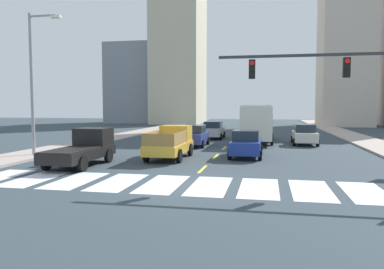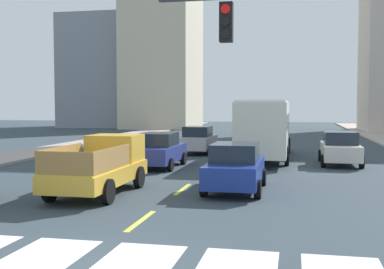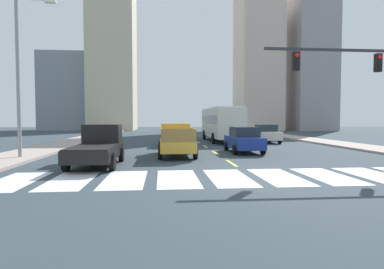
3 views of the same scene
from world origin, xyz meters
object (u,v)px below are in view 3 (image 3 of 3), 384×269
at_px(pickup_dark, 98,146).
at_px(sedan_near_left, 244,140).
at_px(sedan_far, 266,134).
at_px(streetlight_left, 21,69).
at_px(city_bus, 221,122).
at_px(sedan_mid, 174,136).
at_px(sedan_near_right, 176,132).
at_px(pickup_stakebed, 176,140).

bearing_deg(pickup_dark, sedan_near_left, 29.66).
distance_m(pickup_dark, sedan_far, 18.81).
height_order(sedan_near_left, streetlight_left, streetlight_left).
bearing_deg(sedan_near_left, sedan_far, 62.26).
bearing_deg(sedan_far, streetlight_left, -147.30).
height_order(sedan_far, streetlight_left, streetlight_left).
distance_m(city_bus, sedan_far, 4.56).
xyz_separation_m(pickup_dark, sedan_mid, (4.12, 10.68, -0.06)).
height_order(sedan_near_left, sedan_mid, same).
bearing_deg(sedan_near_right, sedan_far, -30.28).
xyz_separation_m(city_bus, sedan_far, (3.92, -2.05, -1.09)).
height_order(pickup_stakebed, pickup_dark, same).
bearing_deg(sedan_near_right, pickup_dark, -106.50).
bearing_deg(streetlight_left, sedan_near_left, 10.49).
xyz_separation_m(pickup_stakebed, sedan_near_right, (0.61, 14.39, -0.08)).
relative_size(city_bus, sedan_mid, 2.45).
height_order(pickup_stakebed, sedan_near_left, pickup_stakebed).
relative_size(pickup_dark, sedan_near_right, 1.18).
height_order(sedan_near_right, streetlight_left, streetlight_left).
relative_size(sedan_near_right, streetlight_left, 0.49).
bearing_deg(sedan_far, city_bus, 152.55).
distance_m(pickup_dark, city_bus, 18.14).
relative_size(sedan_mid, streetlight_left, 0.49).
distance_m(pickup_dark, sedan_mid, 11.45).
xyz_separation_m(pickup_stakebed, city_bus, (5.02, 12.00, 1.02)).
bearing_deg(pickup_dark, pickup_stakebed, 42.70).
bearing_deg(sedan_near_right, sedan_near_left, -75.50).
bearing_deg(sedan_near_left, sedan_near_right, 105.48).
xyz_separation_m(sedan_near_left, sedan_mid, (-4.46, 5.77, 0.00)).
height_order(city_bus, sedan_near_right, city_bus).
bearing_deg(streetlight_left, pickup_stakebed, 8.19).
height_order(pickup_stakebed, streetlight_left, streetlight_left).
xyz_separation_m(city_bus, sedan_mid, (-4.90, -5.03, -1.09)).
bearing_deg(city_bus, sedan_near_right, 151.16).
bearing_deg(city_bus, sedan_near_left, -92.71).
bearing_deg(sedan_near_left, city_bus, 86.41).
bearing_deg(sedan_mid, streetlight_left, -134.15).
height_order(sedan_far, sedan_near_left, same).
bearing_deg(sedan_near_left, sedan_mid, 126.46).
relative_size(city_bus, streetlight_left, 1.20).
height_order(pickup_dark, sedan_near_right, pickup_dark).
height_order(pickup_stakebed, sedan_far, pickup_stakebed).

